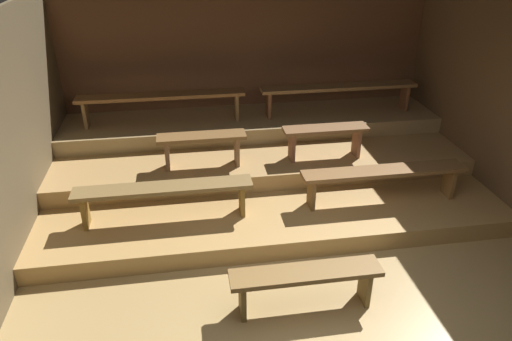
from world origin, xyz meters
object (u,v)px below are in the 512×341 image
bench_lower_left (164,192)px  bench_floor_center (306,279)px  bench_upper_left (162,99)px  bench_middle_right (325,134)px  bench_lower_right (383,175)px  bench_middle_left (202,142)px  bench_upper_right (339,90)px

bench_lower_left → bench_floor_center: bearing=-47.4°
bench_lower_left → bench_upper_left: bearing=90.6°
bench_middle_right → bench_lower_right: bearing=-60.7°
bench_middle_left → bench_upper_left: bench_upper_left is taller
bench_middle_left → bench_upper_left: bearing=115.7°
bench_floor_center → bench_middle_right: size_ratio=1.25×
bench_floor_center → bench_upper_left: bearing=111.6°
bench_lower_right → bench_upper_right: bearing=89.4°
bench_floor_center → bench_middle_right: bearing=69.9°
bench_middle_right → bench_upper_left: (-2.21, 1.08, 0.26)m
bench_lower_left → bench_upper_left: (-0.02, 1.97, 0.47)m
bench_upper_right → bench_middle_right: bearing=-115.7°
bench_floor_center → bench_upper_right: size_ratio=0.59×
bench_lower_right → bench_middle_right: (-0.50, 0.89, 0.21)m
bench_middle_left → bench_upper_right: bench_upper_right is taller
bench_lower_right → bench_floor_center: bearing=-133.0°
bench_middle_left → bench_lower_right: bearing=-22.1°
bench_lower_right → bench_middle_left: 2.37m
bench_middle_left → bench_upper_right: 2.47m
bench_floor_center → bench_upper_right: bearing=68.1°
bench_lower_left → bench_lower_right: (2.69, 0.00, 0.00)m
bench_upper_right → bench_lower_left: bearing=-144.0°
bench_lower_right → bench_upper_right: 2.02m
bench_middle_right → bench_upper_right: size_ratio=0.47×
bench_middle_left → bench_upper_right: size_ratio=0.47×
bench_floor_center → bench_middle_left: (-0.83, 2.34, 0.45)m
bench_floor_center → bench_lower_left: size_ratio=0.71×
bench_middle_right → bench_upper_right: bench_upper_right is taller
bench_lower_right → bench_upper_left: 3.38m
bench_floor_center → bench_lower_left: (-1.33, 1.45, 0.25)m
bench_middle_left → bench_floor_center: bearing=-70.3°
bench_middle_left → bench_middle_right: same height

